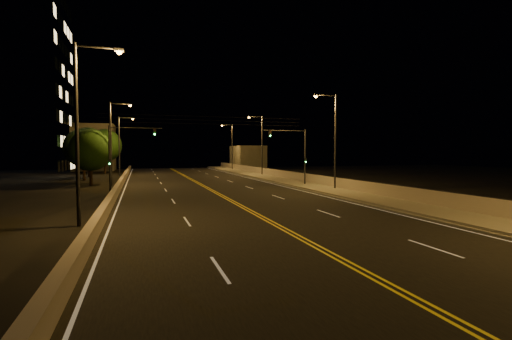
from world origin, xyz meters
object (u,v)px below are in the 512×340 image
object	(u,v)px
streetlight_3	(231,144)
streetlight_2	(260,142)
streetlight_4	(82,122)
traffic_signal_left	(120,151)
tree_3	(105,145)
streetlight_1	(333,136)
tree_0	(90,150)
traffic_signal_right	(297,151)
tree_2	(88,146)
streetlight_5	(113,138)
streetlight_6	(121,142)
tree_1	(83,148)

from	to	relation	value
streetlight_3	streetlight_2	bearing A→B (deg)	-90.00
streetlight_4	traffic_signal_left	size ratio (longest dim) A/B	1.49
streetlight_3	tree_3	bearing A→B (deg)	-169.85
streetlight_4	tree_3	xyz separation A→B (m)	(-3.08, 50.43, -0.49)
streetlight_1	tree_0	xyz separation A→B (m)	(-24.06, 14.16, -1.46)
streetlight_1	traffic_signal_right	distance (m)	5.80
tree_2	tree_3	xyz separation A→B (m)	(1.61, 9.14, 0.20)
streetlight_4	streetlight_5	distance (m)	24.57
streetlight_6	traffic_signal_right	bearing A→B (deg)	-53.16
streetlight_3	streetlight_4	world-z (taller)	same
streetlight_1	streetlight_2	world-z (taller)	same
streetlight_3	tree_1	distance (m)	32.86
tree_0	streetlight_2	bearing A→B (deg)	20.91
streetlight_5	tree_3	world-z (taller)	streetlight_5
traffic_signal_left	traffic_signal_right	bearing A→B (deg)	0.00
streetlight_1	streetlight_2	bearing A→B (deg)	90.00
streetlight_6	traffic_signal_left	distance (m)	26.73
streetlight_6	tree_1	world-z (taller)	streetlight_6
streetlight_4	tree_0	xyz separation A→B (m)	(-2.59, 25.65, -1.46)
tree_2	streetlight_4	bearing A→B (deg)	-83.51
streetlight_3	traffic_signal_left	bearing A→B (deg)	-118.25
streetlight_3	streetlight_5	size ratio (longest dim) A/B	1.00
tree_2	traffic_signal_right	bearing A→B (deg)	-44.67
traffic_signal_left	tree_3	xyz separation A→B (m)	(-4.17, 33.53, 1.00)
tree_1	tree_3	size ratio (longest dim) A/B	0.89
tree_0	tree_3	world-z (taller)	tree_3
tree_0	tree_1	distance (m)	9.31
tree_1	tree_2	world-z (taller)	tree_2
streetlight_5	traffic_signal_right	world-z (taller)	streetlight_5
streetlight_6	streetlight_4	bearing A→B (deg)	-90.00
streetlight_5	streetlight_1	bearing A→B (deg)	-31.34
traffic_signal_right	traffic_signal_left	bearing A→B (deg)	180.00
streetlight_4	tree_3	distance (m)	50.52
streetlight_3	tree_0	bearing A→B (deg)	-129.52
streetlight_3	traffic_signal_right	size ratio (longest dim) A/B	1.49
traffic_signal_left	streetlight_2	bearing A→B (deg)	41.37
streetlight_5	streetlight_4	bearing A→B (deg)	-90.00
streetlight_6	tree_0	world-z (taller)	streetlight_6
streetlight_6	traffic_signal_left	xyz separation A→B (m)	(1.09, -26.67, -1.49)
streetlight_6	tree_0	bearing A→B (deg)	-98.23
traffic_signal_right	tree_3	size ratio (longest dim) A/B	0.81
streetlight_1	streetlight_5	size ratio (longest dim) A/B	1.00
tree_3	streetlight_4	bearing A→B (deg)	-86.51
tree_3	tree_2	bearing A→B (deg)	-100.01
streetlight_1	streetlight_6	distance (m)	38.60
streetlight_3	streetlight_6	world-z (taller)	same
streetlight_5	tree_1	distance (m)	11.20
streetlight_6	traffic_signal_right	size ratio (longest dim) A/B	1.49
streetlight_2	streetlight_5	xyz separation A→B (m)	(-21.47, -10.28, 0.00)
streetlight_4	traffic_signal_left	world-z (taller)	streetlight_4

